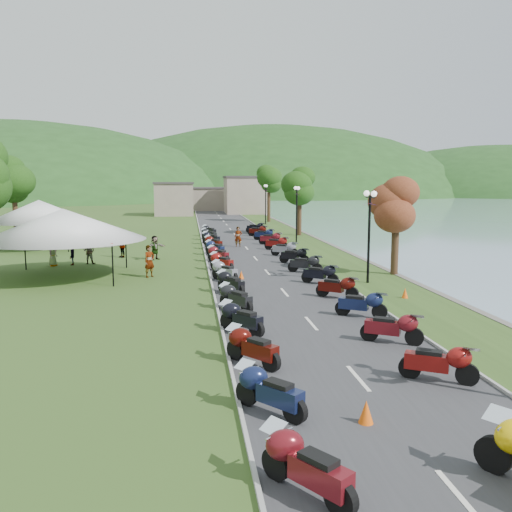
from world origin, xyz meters
name	(u,v)px	position (x,y,z in m)	size (l,w,h in m)	color
ground	(416,447)	(0.00, 0.00, 0.00)	(400.00, 400.00, 0.00)	#3F6023
road	(240,240)	(0.00, 40.00, 0.01)	(7.00, 120.00, 0.02)	#38383B
hills_backdrop	(201,195)	(0.00, 200.00, 0.00)	(360.00, 120.00, 76.00)	#285621
far_building	(204,198)	(-2.00, 85.00, 2.50)	(18.00, 16.00, 5.00)	gray
moto_row_left	(225,272)	(-2.77, 19.44, 0.55)	(2.60, 51.31, 1.10)	#331411
moto_row_right	(293,256)	(2.23, 25.27, 0.55)	(2.60, 45.93, 1.10)	#331411
vendor_tent_main	(64,243)	(-11.89, 21.87, 2.00)	(6.23, 6.23, 4.00)	silver
vendor_tent_side	(40,224)	(-16.99, 36.34, 2.00)	(5.55, 5.55, 4.00)	silver
tree_lakeside	(396,217)	(7.45, 20.40, 3.43)	(2.47, 2.47, 6.86)	#235113
pedestrian_a	(150,277)	(-7.04, 21.31, 0.00)	(0.68, 0.50, 1.88)	slate
pedestrian_b	(90,264)	(-11.43, 26.95, 0.00)	(0.85, 0.47, 1.75)	slate
pedestrian_c	(72,265)	(-12.52, 26.55, 0.00)	(0.98, 0.41, 1.52)	slate
traffic_cone_near	(366,412)	(-0.71, 1.19, 0.28)	(0.36, 0.36, 0.57)	#F2590C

